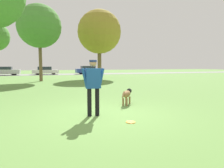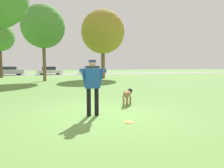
{
  "view_description": "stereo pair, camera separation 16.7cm",
  "coord_description": "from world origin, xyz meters",
  "views": [
    {
      "loc": [
        -1.81,
        -5.89,
        1.55
      ],
      "look_at": [
        0.46,
        0.59,
        0.9
      ],
      "focal_mm": 32.0,
      "sensor_mm": 36.0,
      "label": 1
    },
    {
      "loc": [
        -1.65,
        -5.94,
        1.55
      ],
      "look_at": [
        0.46,
        0.59,
        0.9
      ],
      "focal_mm": 32.0,
      "sensor_mm": 36.0,
      "label": 2
    }
  ],
  "objects": [
    {
      "name": "frisbee",
      "position": [
        0.42,
        -1.07,
        0.01
      ],
      "size": [
        0.26,
        0.26,
        0.02
      ],
      "color": "orange",
      "rests_on": "ground_plane"
    },
    {
      "name": "tree_mid_center",
      "position": [
        -1.93,
        14.69,
        5.24
      ],
      "size": [
        4.12,
        4.12,
        7.32
      ],
      "color": "brown",
      "rests_on": "ground_plane"
    },
    {
      "name": "tree_far_right",
      "position": [
        4.65,
        17.04,
        5.43
      ],
      "size": [
        5.08,
        5.08,
        7.99
      ],
      "color": "brown",
      "rests_on": "ground_plane"
    },
    {
      "name": "far_road_strip",
      "position": [
        0.0,
        29.14,
        0.01
      ],
      "size": [
        120.0,
        6.0,
        0.01
      ],
      "color": "gray",
      "rests_on": "ground_plane"
    },
    {
      "name": "ground_plane",
      "position": [
        0.0,
        0.0,
        0.0
      ],
      "size": [
        120.0,
        120.0,
        0.0
      ],
      "primitive_type": "plane",
      "color": "#608C42"
    },
    {
      "name": "parked_car_blue",
      "position": [
        6.07,
        29.27,
        0.71
      ],
      "size": [
        4.64,
        2.03,
        1.43
      ],
      "rotation": [
        0.0,
        0.0,
        0.05
      ],
      "color": "#284293",
      "rests_on": "ground_plane"
    },
    {
      "name": "parked_car_white",
      "position": [
        -1.31,
        29.01,
        0.66
      ],
      "size": [
        4.17,
        1.8,
        1.32
      ],
      "rotation": [
        0.0,
        0.0,
        -0.01
      ],
      "color": "white",
      "rests_on": "ground_plane"
    },
    {
      "name": "person",
      "position": [
        -0.36,
        -0.05,
        1.02
      ],
      "size": [
        0.71,
        0.25,
        1.71
      ],
      "rotation": [
        0.0,
        0.0,
        -0.06
      ],
      "color": "black",
      "rests_on": "ground_plane"
    },
    {
      "name": "parked_car_silver",
      "position": [
        -7.31,
        28.77,
        0.67
      ],
      "size": [
        4.38,
        1.87,
        1.33
      ],
      "rotation": [
        0.0,
        0.0,
        -0.01
      ],
      "color": "#B7B7BC",
      "rests_on": "ground_plane"
    },
    {
      "name": "dog",
      "position": [
        1.33,
        1.28,
        0.41
      ],
      "size": [
        0.79,
        0.94,
        0.6
      ],
      "rotation": [
        0.0,
        0.0,
        0.9
      ],
      "color": "olive",
      "rests_on": "ground_plane"
    }
  ]
}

